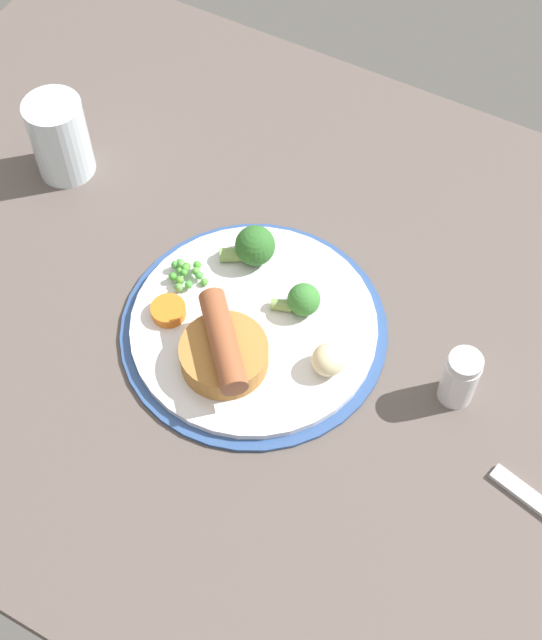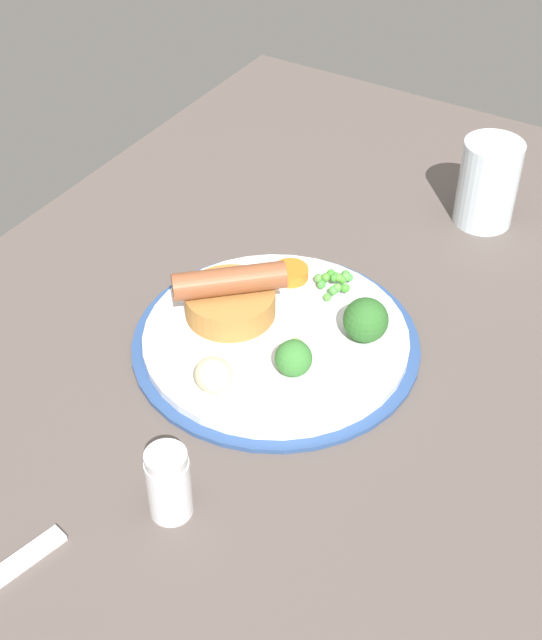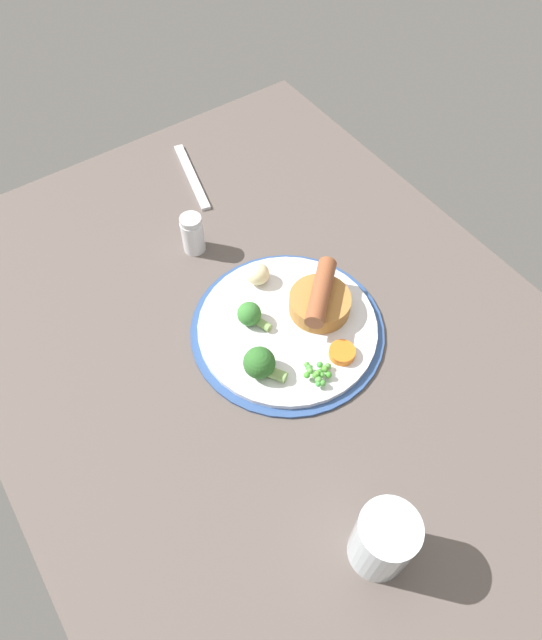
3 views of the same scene
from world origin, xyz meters
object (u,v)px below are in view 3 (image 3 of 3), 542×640
broccoli_floret_far (260,363)px  pea_pile (318,373)px  salt_shaker (191,235)px  potato_chunk_0 (258,274)px  fork (192,176)px  drinking_glass (383,540)px  broccoli_floret_near (250,315)px  carrot_slice_4 (342,353)px  sausage_pudding (320,300)px  dinner_plate (287,328)px

broccoli_floret_far → pea_pile: bearing=-162.6°
pea_pile → salt_shaker: size_ratio=0.67×
potato_chunk_0 → fork: potato_chunk_0 is taller
potato_chunk_0 → drinking_glass: 42.29cm
broccoli_floret_near → potato_chunk_0: bearing=-60.9°
carrot_slice_4 → broccoli_floret_near: bearing=31.4°
broccoli_floret_far → fork: broccoli_floret_far is taller
broccoli_floret_near → pea_pile: bearing=172.3°
pea_pile → broccoli_floret_near: size_ratio=0.90×
potato_chunk_0 → drinking_glass: (-40.87, 10.67, 2.13)cm
sausage_pudding → fork: bearing=48.3°
fork → drinking_glass: bearing=-178.6°
dinner_plate → pea_pile: (-9.43, 1.55, 1.82)cm
potato_chunk_0 → drinking_glass: size_ratio=0.36×
pea_pile → carrot_slice_4: size_ratio=1.23×
potato_chunk_0 → salt_shaker: 13.32cm
broccoli_floret_near → salt_shaker: (18.33, -0.80, 0.34)cm
pea_pile → broccoli_floret_near: broccoli_floret_near is taller
broccoli_floret_near → drinking_glass: size_ratio=0.50×
sausage_pudding → broccoli_floret_near: sausage_pudding is taller
carrot_slice_4 → fork: size_ratio=0.21×
potato_chunk_0 → fork: (27.92, -4.11, -2.73)cm
dinner_plate → potato_chunk_0: bearing=-6.4°
broccoli_floret_far → broccoli_floret_near: bearing=-56.1°
potato_chunk_0 → salt_shaker: (12.58, 4.38, 0.41)cm
sausage_pudding → broccoli_floret_near: size_ratio=1.98×
salt_shaker → fork: bearing=-29.0°
potato_chunk_0 → drinking_glass: bearing=165.4°
broccoli_floret_near → broccoli_floret_far: (-7.90, 3.49, 0.45)cm
carrot_slice_4 → salt_shaker: salt_shaker is taller
pea_pile → salt_shaker: bearing=3.2°
dinner_plate → fork: 37.66cm
pea_pile → salt_shaker: 31.46cm
carrot_slice_4 → salt_shaker: (30.55, 6.65, 1.41)cm
sausage_pudding → broccoli_floret_far: 13.80cm
potato_chunk_0 → fork: size_ratio=0.21×
sausage_pudding → carrot_slice_4: 8.71cm
potato_chunk_0 → fork: 28.35cm
sausage_pudding → potato_chunk_0: 10.74cm
potato_chunk_0 → carrot_slice_4: size_ratio=0.98×
sausage_pudding → salt_shaker: (22.29, 8.93, -0.14)cm
broccoli_floret_far → dinner_plate: bearing=-93.0°
pea_pile → fork: bearing=-8.2°
dinner_plate → carrot_slice_4: (-8.59, -3.32, 1.46)cm
dinner_plate → potato_chunk_0: (9.39, -1.06, 2.46)cm
pea_pile → carrot_slice_4: 4.96cm
potato_chunk_0 → carrot_slice_4: (-17.97, -2.26, -1.00)cm
carrot_slice_4 → fork: 45.96cm
potato_chunk_0 → carrot_slice_4: 18.14cm
carrot_slice_4 → broccoli_floret_far: bearing=68.5°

